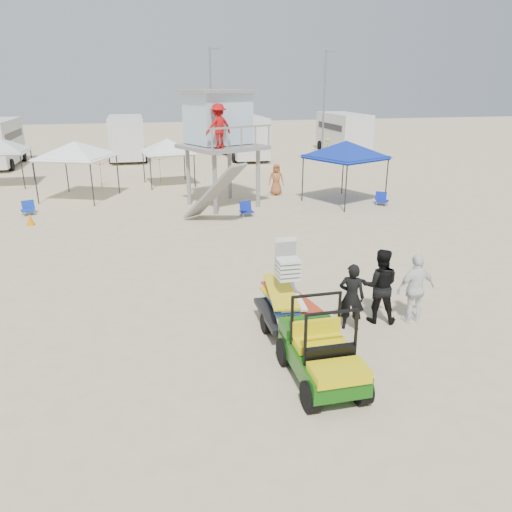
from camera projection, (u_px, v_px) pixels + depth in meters
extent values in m
plane|color=beige|center=(266.00, 357.00, 10.96)|extent=(140.00, 140.00, 0.00)
cube|color=#12520C|center=(321.00, 360.00, 9.90)|extent=(1.13, 2.28, 0.40)
cube|color=#DAC50B|center=(322.00, 349.00, 9.82)|extent=(1.04, 0.64, 0.22)
cylinder|color=black|center=(311.00, 396.00, 9.11)|extent=(0.26, 0.58, 0.58)
cube|color=black|center=(288.00, 313.00, 12.03)|extent=(1.25, 1.83, 0.12)
cylinder|color=black|center=(266.00, 323.00, 11.98)|extent=(0.19, 0.48, 0.48)
imported|color=black|center=(352.00, 297.00, 11.96)|extent=(0.74, 0.65, 1.69)
imported|color=black|center=(380.00, 286.00, 12.34)|extent=(1.13, 1.02, 1.91)
imported|color=white|center=(416.00, 289.00, 12.31)|extent=(1.08, 0.53, 1.79)
cylinder|color=gray|center=(201.00, 183.00, 22.65)|extent=(0.20, 0.20, 2.75)
cube|color=gray|center=(222.00, 147.00, 23.55)|extent=(4.34, 4.34, 0.18)
cube|color=silver|center=(220.00, 118.00, 23.42)|extent=(3.20, 3.03, 2.31)
imported|color=#B20F0F|center=(206.00, 126.00, 21.99)|extent=(1.25, 0.72, 1.93)
cylinder|color=black|center=(327.00, 186.00, 23.17)|extent=(0.06, 0.06, 2.30)
pyramid|color=#0E299D|center=(346.00, 141.00, 24.21)|extent=(4.08, 4.08, 0.80)
cube|color=#0E299D|center=(346.00, 157.00, 24.48)|extent=(4.08, 4.08, 0.18)
cylinder|color=black|center=(43.00, 184.00, 23.92)|extent=(0.06, 0.06, 2.19)
pyramid|color=white|center=(74.00, 141.00, 24.99)|extent=(4.08, 4.08, 0.80)
cube|color=white|center=(76.00, 157.00, 25.25)|extent=(4.08, 4.08, 0.18)
cube|color=silver|center=(1.00, 152.00, 28.58)|extent=(2.89, 2.89, 0.18)
cylinder|color=black|center=(148.00, 173.00, 27.75)|extent=(0.06, 0.06, 1.94)
pyramid|color=white|center=(167.00, 138.00, 28.60)|extent=(2.97, 2.97, 0.80)
cube|color=white|center=(168.00, 152.00, 28.86)|extent=(2.97, 2.97, 0.18)
imported|color=red|center=(100.00, 173.00, 28.39)|extent=(2.44, 2.45, 1.69)
imported|color=orange|center=(160.00, 168.00, 29.87)|extent=(2.31, 2.33, 1.75)
cone|color=orange|center=(30.00, 219.00, 21.02)|extent=(0.34, 0.34, 0.50)
cube|color=#0F35AD|center=(28.00, 210.00, 22.65)|extent=(0.69, 0.67, 0.06)
cube|color=#0F35AD|center=(28.00, 205.00, 22.80)|extent=(0.56, 0.37, 0.44)
cylinder|color=#B2B2B7|center=(22.00, 214.00, 22.45)|extent=(0.03, 0.03, 0.20)
cube|color=#0E249D|center=(247.00, 211.00, 22.45)|extent=(0.60, 0.57, 0.06)
cube|color=#0E249D|center=(245.00, 206.00, 22.60)|extent=(0.56, 0.24, 0.44)
cylinder|color=#B2B2B7|center=(243.00, 215.00, 22.25)|extent=(0.03, 0.03, 0.20)
cube|color=#0F23A4|center=(382.00, 201.00, 24.46)|extent=(0.73, 0.73, 0.06)
cube|color=#0F23A4|center=(380.00, 196.00, 24.61)|extent=(0.53, 0.48, 0.44)
cylinder|color=#B2B2B7|center=(380.00, 204.00, 24.26)|extent=(0.03, 0.03, 0.20)
cube|color=silver|center=(127.00, 137.00, 38.66)|extent=(2.50, 6.50, 3.00)
cube|color=black|center=(126.00, 131.00, 38.51)|extent=(2.54, 5.20, 0.50)
cylinder|color=black|center=(111.00, 158.00, 36.92)|extent=(0.25, 0.80, 0.80)
cube|color=silver|center=(244.00, 136.00, 39.26)|extent=(2.50, 7.00, 3.00)
cube|color=black|center=(244.00, 130.00, 39.11)|extent=(2.54, 5.60, 0.50)
cylinder|color=black|center=(234.00, 157.00, 37.37)|extent=(0.25, 0.80, 0.80)
cube|color=silver|center=(343.00, 132.00, 42.62)|extent=(2.50, 6.60, 3.00)
cube|color=black|center=(343.00, 126.00, 42.47)|extent=(2.54, 5.28, 0.50)
cylinder|color=black|center=(338.00, 151.00, 40.85)|extent=(0.25, 0.80, 0.80)
cylinder|color=slate|center=(211.00, 108.00, 35.10)|extent=(0.14, 0.14, 8.00)
cylinder|color=slate|center=(324.00, 106.00, 38.46)|extent=(0.14, 0.14, 8.00)
imported|color=#ACC64A|center=(327.00, 150.00, 37.75)|extent=(0.66, 0.77, 1.78)
imported|color=#A65D2F|center=(276.00, 180.00, 26.50)|extent=(0.91, 0.69, 1.67)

